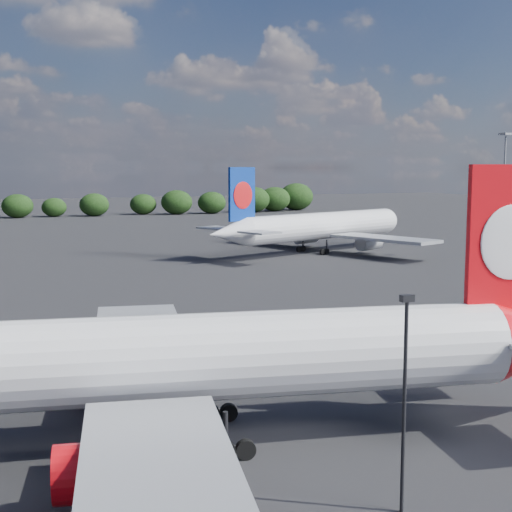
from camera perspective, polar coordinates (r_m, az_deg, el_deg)
name	(u,v)px	position (r m, az deg, el deg)	size (l,w,h in m)	color
qantas_airliner	(212,359)	(37.29, -3.52, -8.23)	(43.95, 42.01, 14.41)	white
china_southern_airliner	(316,227)	(119.75, 4.81, 2.32)	(42.67, 41.00, 14.31)	white
apron_lamp_post	(405,390)	(30.11, 11.80, -10.49)	(0.55, 0.30, 9.17)	black
floodlight_mast_near	(504,176)	(119.77, 19.24, 6.08)	(1.60, 1.60, 19.67)	gray
billboard_yellow	(14,204)	(217.03, -18.77, 3.96)	(5.00, 0.30, 5.50)	yellow
horizon_treeline	(2,204)	(214.30, -19.63, 3.92)	(205.21, 16.70, 9.23)	black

